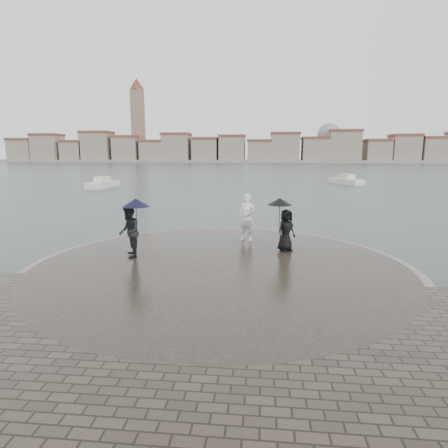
# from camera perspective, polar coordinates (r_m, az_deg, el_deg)

# --- Properties ---
(ground) EXTENTS (400.00, 400.00, 0.00)m
(ground) POSITION_cam_1_polar(r_m,az_deg,el_deg) (9.10, -3.13, -14.69)
(ground) COLOR #2B3835
(ground) RESTS_ON ground
(kerb_ring) EXTENTS (12.50, 12.50, 0.32)m
(kerb_ring) POSITION_cam_1_polar(r_m,az_deg,el_deg) (12.28, -0.61, -7.05)
(kerb_ring) COLOR gray
(kerb_ring) RESTS_ON ground
(quay_tip) EXTENTS (11.90, 11.90, 0.36)m
(quay_tip) POSITION_cam_1_polar(r_m,az_deg,el_deg) (12.27, -0.61, -6.96)
(quay_tip) COLOR #2D261E
(quay_tip) RESTS_ON ground
(statue) EXTENTS (0.82, 0.67, 1.94)m
(statue) POSITION_cam_1_polar(r_m,az_deg,el_deg) (15.31, 3.50, 1.01)
(statue) COLOR white
(statue) RESTS_ON quay_tip
(visitor_left) EXTENTS (1.20, 1.11, 2.04)m
(visitor_left) POSITION_cam_1_polar(r_m,az_deg,el_deg) (13.20, -14.09, -0.32)
(visitor_left) COLOR black
(visitor_left) RESTS_ON quay_tip
(visitor_right) EXTENTS (1.16, 1.00, 1.95)m
(visitor_right) POSITION_cam_1_polar(r_m,az_deg,el_deg) (13.86, 9.15, 0.28)
(visitor_right) COLOR black
(visitor_right) RESTS_ON quay_tip
(far_skyline) EXTENTS (260.00, 20.00, 37.00)m
(far_skyline) POSITION_cam_1_polar(r_m,az_deg,el_deg) (169.01, 3.24, 11.23)
(far_skyline) COLOR gray
(far_skyline) RESTS_ON ground
(boats) EXTENTS (32.37, 14.24, 1.50)m
(boats) POSITION_cam_1_polar(r_m,az_deg,el_deg) (46.48, 1.18, 6.32)
(boats) COLOR silver
(boats) RESTS_ON ground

